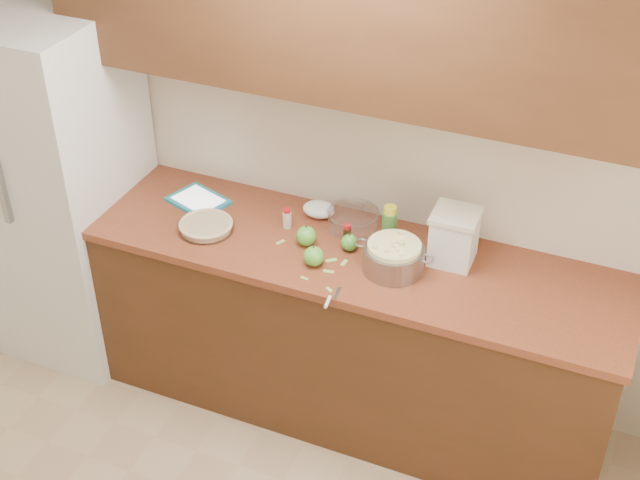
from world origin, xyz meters
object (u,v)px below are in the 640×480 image
at_px(pie, 206,226).
at_px(tablet, 198,201).
at_px(flour_canister, 454,236).
at_px(colander, 394,257).

relative_size(pie, tablet, 0.81).
bearing_deg(pie, tablet, 128.06).
distance_m(pie, flour_canister, 1.11).
relative_size(colander, flour_canister, 1.46).
distance_m(pie, colander, 0.88).
relative_size(pie, flour_canister, 1.05).
height_order(pie, flour_canister, flour_canister).
height_order(colander, tablet, colander).
xyz_separation_m(pie, colander, (0.88, 0.05, 0.04)).
xyz_separation_m(colander, tablet, (-1.03, 0.14, -0.05)).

